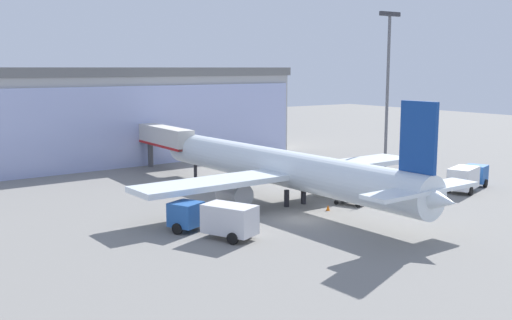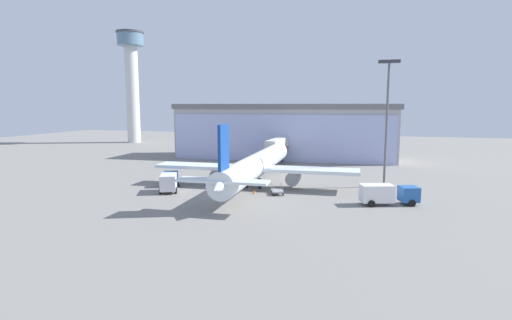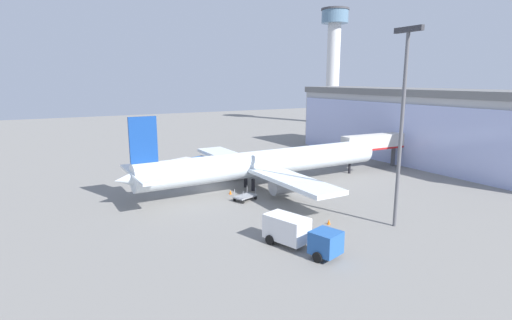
# 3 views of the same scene
# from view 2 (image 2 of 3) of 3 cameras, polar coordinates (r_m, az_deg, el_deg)

# --- Properties ---
(ground) EXTENTS (240.00, 240.00, 0.00)m
(ground) POSITION_cam_2_polar(r_m,az_deg,el_deg) (58.03, -4.38, -4.81)
(ground) COLOR gray
(terminal_building) EXTENTS (52.79, 15.39, 12.97)m
(terminal_building) POSITION_cam_2_polar(r_m,az_deg,el_deg) (96.00, 4.07, 4.13)
(terminal_building) COLOR #A5A5A5
(terminal_building) RESTS_ON ground
(jet_bridge) EXTENTS (2.53, 12.11, 5.66)m
(jet_bridge) POSITION_cam_2_polar(r_m,az_deg,el_deg) (84.29, 3.08, 2.12)
(jet_bridge) COLOR beige
(jet_bridge) RESTS_ON ground
(control_tower) EXTENTS (8.98, 8.98, 36.84)m
(control_tower) POSITION_cam_2_polar(r_m,az_deg,el_deg) (142.96, -17.34, 11.60)
(control_tower) COLOR silver
(control_tower) RESTS_ON ground
(apron_light_mast) EXTENTS (3.20, 0.40, 19.44)m
(apron_light_mast) POSITION_cam_2_polar(r_m,az_deg,el_deg) (64.42, 18.21, 6.38)
(apron_light_mast) COLOR #59595E
(apron_light_mast) RESTS_ON ground
(airplane) EXTENTS (31.91, 40.21, 10.49)m
(airplane) POSITION_cam_2_polar(r_m,az_deg,el_deg) (62.85, 0.04, -0.76)
(airplane) COLOR white
(airplane) RESTS_ON ground
(catering_truck) EXTENTS (4.95, 7.57, 2.65)m
(catering_truck) POSITION_cam_2_polar(r_m,az_deg,el_deg) (61.20, -12.31, -2.91)
(catering_truck) COLOR #2659A5
(catering_truck) RESTS_ON ground
(fuel_truck) EXTENTS (7.62, 4.40, 2.65)m
(fuel_truck) POSITION_cam_2_polar(r_m,az_deg,el_deg) (53.87, 18.21, -4.59)
(fuel_truck) COLOR #2659A5
(fuel_truck) RESTS_ON ground
(baggage_cart) EXTENTS (2.47, 3.18, 1.50)m
(baggage_cart) POSITION_cam_2_polar(r_m,az_deg,el_deg) (57.52, 3.03, -4.41)
(baggage_cart) COLOR gray
(baggage_cart) RESTS_ON ground
(safety_cone_nose) EXTENTS (0.36, 0.36, 0.55)m
(safety_cone_nose) POSITION_cam_2_polar(r_m,az_deg,el_deg) (57.88, -0.27, -4.55)
(safety_cone_nose) COLOR orange
(safety_cone_nose) RESTS_ON ground
(safety_cone_wingtip) EXTENTS (0.36, 0.36, 0.55)m
(safety_cone_wingtip) POSITION_cam_2_polar(r_m,az_deg,el_deg) (60.05, 14.62, -4.35)
(safety_cone_wingtip) COLOR orange
(safety_cone_wingtip) RESTS_ON ground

